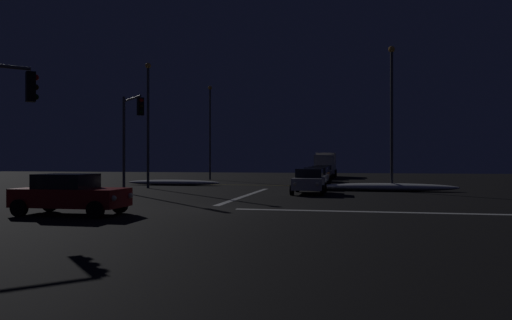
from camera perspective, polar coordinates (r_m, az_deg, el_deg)
name	(u,v)px	position (r m, az deg, el deg)	size (l,w,h in m)	color
ground	(208,210)	(20.35, -5.88, -6.09)	(120.00, 120.00, 0.10)	black
stop_line_north	(247,195)	(27.84, -1.14, -4.36)	(0.35, 13.27, 0.01)	white
centre_line_ns	(276,185)	(39.22, 2.51, -3.12)	(22.00, 0.15, 0.01)	yellow
crosswalk_bar_east	(397,212)	(19.54, 16.90, -6.17)	(13.27, 0.40, 0.01)	white
snow_bank_left_curb	(173,182)	(39.91, -10.12, -2.74)	(8.16, 1.50, 0.46)	white
snow_bank_right_curb	(387,187)	(32.92, 15.82, -3.23)	(9.39, 1.50, 0.54)	white
sedan_silver	(309,181)	(29.36, 6.56, -2.58)	(2.02, 4.33, 1.57)	#B7B7BC
sedan_white	(315,178)	(34.96, 7.32, -2.18)	(2.02, 4.33, 1.57)	silver
sedan_orange	(318,176)	(40.31, 7.66, -1.90)	(2.02, 4.33, 1.57)	#C66014
sedan_black	(321,174)	(46.27, 7.96, -1.67)	(2.02, 4.33, 1.57)	black
sedan_gray	(324,172)	(52.39, 8.36, -1.48)	(2.02, 4.33, 1.57)	slate
box_truck	(326,164)	(59.86, 8.57, -0.44)	(2.68, 8.28, 3.08)	beige
sedan_red_crossing	(70,194)	(19.18, -21.89, -3.89)	(4.33, 2.02, 1.57)	maroon
traffic_signal_nw	(131,126)	(29.77, -15.16, 4.03)	(2.48, 2.48, 6.19)	#4C4C51
streetlamp_left_near	(148,116)	(36.08, -13.13, 5.26)	(0.44, 0.44, 9.48)	#424247
streetlamp_left_far	(210,126)	(51.06, -5.67, 4.15)	(0.44, 0.44, 10.29)	#424247
streetlamp_right_near	(392,108)	(33.03, 16.34, 6.12)	(0.44, 0.44, 9.89)	#424247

